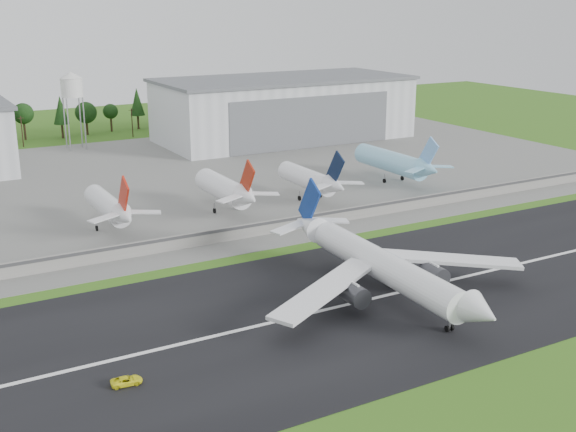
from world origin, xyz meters
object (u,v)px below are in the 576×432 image
ground_vehicle (127,381)px  parked_jet_red_b (228,190)px  parked_jet_navy (313,180)px  parked_jet_skyblue (397,163)px  main_airliner (385,274)px  parked_jet_red_a (111,207)px

ground_vehicle → parked_jet_red_b: parked_jet_red_b is taller
parked_jet_navy → parked_jet_skyblue: (33.62, 5.06, 0.40)m
parked_jet_red_b → parked_jet_skyblue: size_ratio=0.84×
main_airliner → parked_jet_skyblue: size_ratio=1.59×
ground_vehicle → parked_jet_red_b: (51.26, 75.09, 5.66)m
main_airliner → parked_jet_skyblue: bearing=-126.6°
main_airliner → parked_jet_navy: main_airliner is taller
ground_vehicle → parked_jet_red_a: (19.66, 75.04, 5.27)m
parked_jet_red_a → parked_jet_navy: parked_jet_navy is taller
parked_jet_navy → ground_vehicle: bearing=-135.9°
parked_jet_navy → main_airliner: bearing=-110.1°
ground_vehicle → parked_jet_skyblue: parked_jet_skyblue is taller
parked_jet_red_a → parked_jet_navy: size_ratio=1.00×
parked_jet_red_b → parked_jet_navy: size_ratio=1.00×
parked_jet_red_a → parked_jet_skyblue: 91.63m
main_airliner → parked_jet_red_b: bearing=-86.2°
ground_vehicle → parked_jet_navy: 108.03m
main_airliner → parked_jet_red_b: (-1.81, 67.03, 1.51)m
main_airliner → ground_vehicle: size_ratio=12.69×
parked_jet_red_a → parked_jet_skyblue: bearing=3.2°
parked_jet_red_a → ground_vehicle: bearing=-104.7°
ground_vehicle → parked_jet_red_a: size_ratio=0.15×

